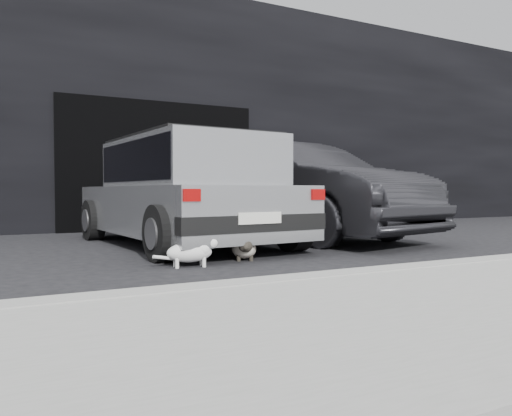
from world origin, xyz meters
name	(u,v)px	position (x,y,z in m)	size (l,w,h in m)	color
ground	(176,255)	(0.00, 0.00, 0.00)	(80.00, 80.00, 0.00)	black
building_facade	(135,119)	(1.00, 6.00, 2.50)	(34.00, 4.00, 5.00)	black
garage_opening	(160,166)	(1.00, 3.99, 1.30)	(4.00, 0.10, 2.60)	black
curb	(382,275)	(1.00, -2.60, 0.06)	(18.00, 0.25, 0.12)	gray
sidewalk	(508,303)	(1.00, -3.80, 0.06)	(18.00, 2.20, 0.11)	gray
silver_hatchback	(185,187)	(0.44, 0.91, 0.84)	(2.35, 4.34, 1.55)	#A8AAAC
second_car	(291,189)	(2.43, 1.23, 0.82)	(1.73, 4.96, 1.63)	black
cat_siamese	(244,248)	(0.54, -0.81, 0.13)	(0.48, 0.80, 0.29)	beige
cat_white	(193,251)	(-0.16, -1.03, 0.16)	(0.71, 0.31, 0.33)	silver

